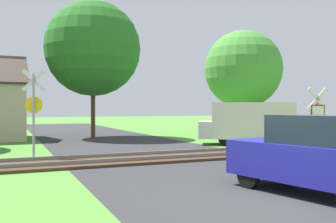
% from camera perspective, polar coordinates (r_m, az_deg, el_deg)
% --- Properties ---
extents(ground_plane, '(160.00, 160.00, 0.00)m').
position_cam_1_polar(ground_plane, '(8.56, 19.21, -12.58)').
color(ground_plane, '#4C8433').
extents(road_asphalt, '(7.76, 80.00, 0.01)m').
position_cam_1_polar(road_asphalt, '(10.09, 11.35, -10.54)').
color(road_asphalt, '#2D2D30').
rests_on(road_asphalt, ground).
extents(rail_track, '(60.00, 2.60, 0.22)m').
position_cam_1_polar(rail_track, '(14.47, -0.24, -6.96)').
color(rail_track, '#422D1E').
rests_on(rail_track, ground).
extents(stop_sign_near, '(0.87, 0.19, 2.72)m').
position_cam_1_polar(stop_sign_near, '(15.12, 21.76, -0.86)').
color(stop_sign_near, brown).
rests_on(stop_sign_near, ground).
extents(crossing_sign_far, '(0.87, 0.20, 3.43)m').
position_cam_1_polar(crossing_sign_far, '(14.92, -19.79, 0.72)').
color(crossing_sign_far, '#9E9EA5').
rests_on(crossing_sign_far, ground).
extents(tree_center, '(6.26, 6.26, 9.00)m').
position_cam_1_polar(tree_center, '(25.44, -11.37, 9.38)').
color(tree_center, '#513823').
rests_on(tree_center, ground).
extents(tree_far, '(6.32, 6.32, 8.29)m').
position_cam_1_polar(tree_far, '(31.35, 11.38, 6.33)').
color(tree_far, '#513823').
rests_on(tree_far, ground).
extents(mail_truck, '(5.16, 4.10, 2.24)m').
position_cam_1_polar(mail_truck, '(20.30, 12.17, -1.48)').
color(mail_truck, silver).
rests_on(mail_truck, ground).
extents(parked_car, '(2.49, 4.26, 1.78)m').
position_cam_1_polar(parked_car, '(9.01, 21.96, -6.16)').
color(parked_car, navy).
rests_on(parked_car, ground).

